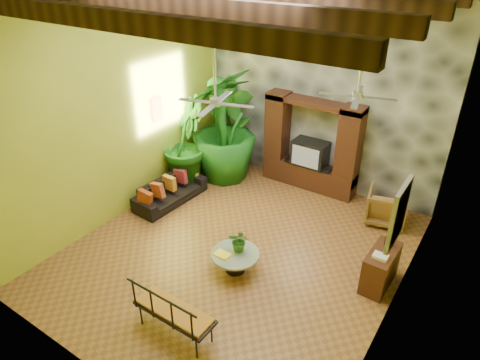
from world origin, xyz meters
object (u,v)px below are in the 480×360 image
Objects in this scene: entertainment_center at (310,151)px; tall_plant_a at (229,124)px; iron_bench at (170,311)px; ceiling_fan_back at (359,84)px; coffee_table at (235,259)px; tall_plant_c at (224,126)px; side_console at (380,268)px; tall_plant_b at (185,143)px; wicker_armchair at (386,206)px; ceiling_fan_front at (215,90)px; sofa at (170,191)px.

entertainment_center is 2.35m from tall_plant_a.
iron_bench is at bearing -63.68° from tall_plant_a.
ceiling_fan_back reaches higher than coffee_table.
tall_plant_c is at bearing -66.11° from tall_plant_a.
coffee_table is 2.63m from side_console.
ceiling_fan_back is at bearing -4.65° from tall_plant_b.
tall_plant_c is at bearing -7.81° from wicker_armchair.
tall_plant_b is (-4.77, -1.09, 0.74)m from wicker_armchair.
iron_bench is at bearing -88.29° from coffee_table.
ceiling_fan_back is (1.60, -1.94, 2.44)m from entertainment_center.
entertainment_center is at bearing 86.76° from ceiling_fan_front.
entertainment_center is 1.75× the size of iron_bench.
sofa is (-4.00, -0.58, -3.13)m from ceiling_fan_back.
side_console is (5.05, -0.04, 0.10)m from sofa.
tall_plant_a is (-3.94, 1.80, -2.21)m from ceiling_fan_back.
ceiling_fan_back reaches higher than sofa.
sofa is 2.19× the size of wicker_armchair.
entertainment_center is at bearing 30.98° from tall_plant_b.
ceiling_fan_front reaches higher than coffee_table.
side_console is at bearing -25.92° from tall_plant_a.
side_console is at bearing -20.63° from tall_plant_c.
tall_plant_c is at bearing 53.12° from tall_plant_b.
ceiling_fan_front reaches higher than tall_plant_c.
entertainment_center is 5.55m from iron_bench.
entertainment_center is 3.73m from side_console.
tall_plant_c reaches higher than entertainment_center.
wicker_armchair is at bearing -4.66° from tall_plant_a.
sofa is at bearing 155.17° from ceiling_fan_front.
entertainment_center is 1.07× the size of tall_plant_b.
tall_plant_b reaches higher than iron_bench.
ceiling_fan_front is 4.27m from side_console.
side_console is (5.30, -0.97, -0.75)m from tall_plant_b.
iron_bench is (2.73, -3.01, 0.28)m from sofa.
ceiling_fan_front is at bearing -93.24° from entertainment_center.
ceiling_fan_front reaches higher than tall_plant_b.
tall_plant_b is at bearing -149.02° from entertainment_center.
ceiling_fan_front reaches higher than tall_plant_a.
sofa is (-2.20, 1.02, -3.13)m from ceiling_fan_front.
tall_plant_c is 5.13m from side_console.
iron_bench reaches higher than side_console.
ceiling_fan_back is 1.36× the size of iron_bench.
ceiling_fan_front is at bearing 40.79° from wicker_armchair.
ceiling_fan_back is 4.84m from tall_plant_b.
iron_bench is at bearing -75.08° from ceiling_fan_front.
sofa is 2.12m from tall_plant_c.
tall_plant_a reaches higher than iron_bench.
entertainment_center is at bearing 94.28° from coffee_table.
entertainment_center is at bearing 94.03° from iron_bench.
tall_plant_b is at bearing 141.55° from ceiling_fan_front.
coffee_table is 1.86m from iron_bench.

